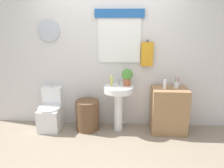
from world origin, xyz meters
TOP-DOWN VIEW (x-y plane):
  - ground_plane at (0.00, 0.00)m, footprint 8.00×8.00m
  - back_wall at (0.00, 1.15)m, footprint 4.40×0.18m
  - toilet at (-1.01, 0.88)m, footprint 0.38×0.51m
  - laundry_hamper at (-0.35, 0.85)m, footprint 0.41×0.41m
  - pedestal_sink at (0.19, 0.85)m, footprint 0.50×0.50m
  - faucet at (0.19, 0.97)m, footprint 0.03×0.03m
  - wooden_cabinet at (1.04, 0.85)m, footprint 0.59×0.44m
  - soap_bottle at (0.07, 0.90)m, footprint 0.05×0.05m
  - potted_plant at (0.33, 0.91)m, footprint 0.19×0.19m
  - lotion_bottle at (0.94, 0.81)m, footprint 0.05×0.05m
  - toothbrush_cup at (1.15, 0.87)m, footprint 0.08×0.08m

SIDE VIEW (x-z plane):
  - ground_plane at x=0.00m, z-range 0.00..0.00m
  - laundry_hamper at x=-0.35m, z-range 0.00..0.53m
  - toilet at x=-1.01m, z-range -0.09..0.65m
  - wooden_cabinet at x=1.04m, z-range 0.00..0.78m
  - pedestal_sink at x=0.19m, z-range 0.20..0.99m
  - toothbrush_cup at x=1.15m, z-range 0.74..0.92m
  - faucet at x=0.19m, z-range 0.80..0.90m
  - lotion_bottle at x=0.94m, z-range 0.78..0.94m
  - soap_bottle at x=0.07m, z-range 0.80..0.96m
  - potted_plant at x=0.33m, z-range 0.82..1.11m
  - back_wall at x=0.00m, z-range 0.01..2.61m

